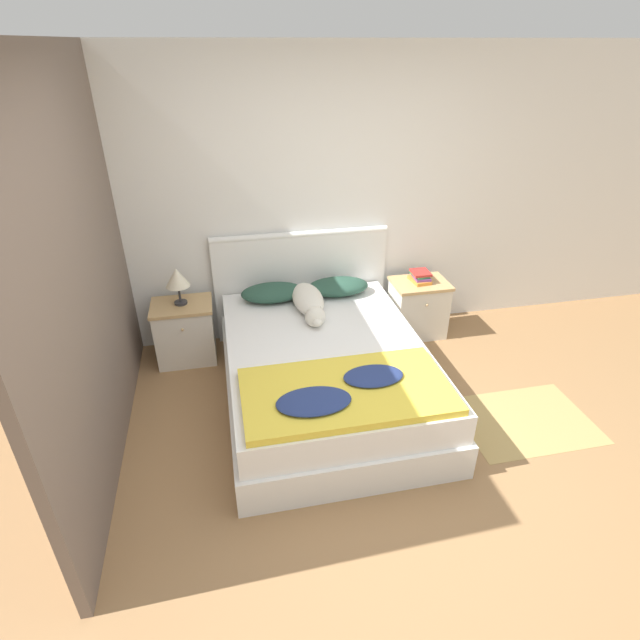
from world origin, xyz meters
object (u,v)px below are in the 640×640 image
at_px(nightstand_right, 418,308).
at_px(nightstand_left, 185,332).
at_px(pillow_right, 338,287).
at_px(pillow_left, 273,292).
at_px(table_lamp, 177,278).
at_px(book_stack, 420,277).
at_px(dog, 309,302).
at_px(bed, 325,372).

bearing_deg(nightstand_right, nightstand_left, 180.00).
distance_m(nightstand_left, pillow_right, 1.42).
relative_size(pillow_left, table_lamp, 1.72).
distance_m(pillow_right, book_stack, 0.79).
height_order(nightstand_left, pillow_right, pillow_right).
relative_size(pillow_left, dog, 0.70).
relative_size(pillow_left, pillow_right, 1.00).
bearing_deg(pillow_left, pillow_right, 0.00).
distance_m(nightstand_right, book_stack, 0.32).
height_order(pillow_left, book_stack, book_stack).
bearing_deg(dog, pillow_left, 137.00).
bearing_deg(book_stack, pillow_left, -179.90).
height_order(nightstand_left, book_stack, book_stack).
bearing_deg(pillow_right, dog, -140.44).
xyz_separation_m(dog, book_stack, (1.11, 0.26, 0.01)).
distance_m(nightstand_right, pillow_right, 0.85).
bearing_deg(pillow_left, bed, -70.37).
bearing_deg(bed, book_stack, 37.45).
xyz_separation_m(nightstand_left, pillow_right, (1.39, 0.02, 0.30)).
bearing_deg(bed, pillow_left, 109.63).
bearing_deg(nightstand_left, dog, -12.85).
distance_m(nightstand_left, book_stack, 2.21).
xyz_separation_m(dog, table_lamp, (-1.08, 0.26, 0.20)).
bearing_deg(pillow_right, nightstand_right, -1.08).
bearing_deg(table_lamp, book_stack, 0.11).
height_order(pillow_right, dog, dog).
distance_m(nightstand_left, table_lamp, 0.51).
height_order(bed, nightstand_left, nightstand_left).
height_order(pillow_left, table_lamp, table_lamp).
height_order(dog, table_lamp, table_lamp).
relative_size(nightstand_left, table_lamp, 1.68).
relative_size(nightstand_left, book_stack, 2.43).
distance_m(bed, pillow_left, 0.94).
bearing_deg(nightstand_right, bed, -143.20).
distance_m(nightstand_right, dog, 1.18).
xyz_separation_m(pillow_left, dog, (0.28, -0.26, 0.01)).
xyz_separation_m(bed, pillow_left, (-0.30, 0.83, 0.33)).
distance_m(bed, nightstand_right, 1.37).
distance_m(nightstand_left, nightstand_right, 2.19).
relative_size(bed, nightstand_left, 3.79).
bearing_deg(dog, book_stack, 13.33).
height_order(dog, book_stack, dog).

